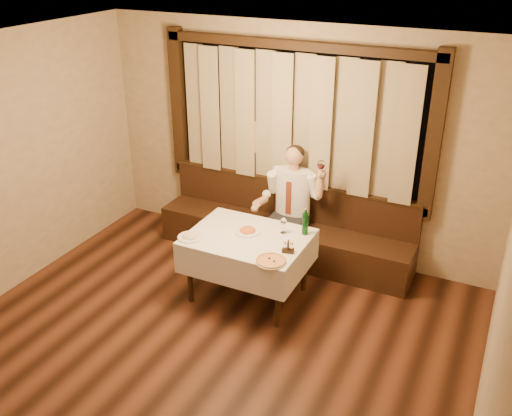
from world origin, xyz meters
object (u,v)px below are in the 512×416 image
at_px(dining_table, 248,245).
at_px(cruet_caddy, 288,248).
at_px(banquette, 285,232).
at_px(seated_man, 291,198).
at_px(pasta_cream, 190,235).
at_px(green_bottle, 305,223).
at_px(pasta_red, 248,229).
at_px(pizza, 271,261).

bearing_deg(dining_table, cruet_caddy, -14.50).
bearing_deg(banquette, seated_man, -40.18).
bearing_deg(seated_man, pasta_cream, -117.29).
xyz_separation_m(pasta_cream, green_bottle, (1.06, 0.61, 0.09)).
bearing_deg(cruet_caddy, pasta_red, 145.25).
height_order(banquette, dining_table, banquette).
relative_size(pasta_cream, cruet_caddy, 2.07).
bearing_deg(pizza, green_bottle, 82.78).
xyz_separation_m(dining_table, cruet_caddy, (0.52, -0.13, 0.15)).
bearing_deg(cruet_caddy, dining_table, 151.46).
xyz_separation_m(dining_table, pasta_cream, (-0.53, -0.30, 0.14)).
xyz_separation_m(pasta_cream, cruet_caddy, (1.05, 0.17, 0.01)).
bearing_deg(dining_table, green_bottle, 29.88).
bearing_deg(pasta_red, green_bottle, 21.71).
height_order(banquette, green_bottle, green_bottle).
xyz_separation_m(dining_table, pizza, (0.44, -0.38, 0.12)).
relative_size(pasta_red, cruet_caddy, 2.17).
bearing_deg(pasta_red, pizza, -43.40).
distance_m(banquette, pasta_red, 1.06).
height_order(pizza, pasta_cream, pasta_cream).
xyz_separation_m(pizza, pasta_cream, (-0.97, 0.08, 0.02)).
relative_size(pizza, cruet_caddy, 2.40).
relative_size(cruet_caddy, seated_man, 0.09).
distance_m(banquette, seated_man, 0.55).
height_order(pizza, pasta_red, pasta_red).
bearing_deg(dining_table, banquette, 90.00).
bearing_deg(banquette, cruet_caddy, -65.81).
relative_size(dining_table, pasta_cream, 4.68).
distance_m(cruet_caddy, seated_man, 1.15).
height_order(pizza, green_bottle, green_bottle).
distance_m(pasta_red, pasta_cream, 0.62).
distance_m(dining_table, pizza, 0.60).
xyz_separation_m(pizza, seated_man, (-0.34, 1.31, 0.07)).
distance_m(dining_table, cruet_caddy, 0.56).
bearing_deg(pasta_cream, pasta_red, 37.73).
bearing_deg(dining_table, pasta_red, 117.58).
distance_m(pizza, pasta_red, 0.67).
xyz_separation_m(dining_table, pasta_red, (-0.04, 0.08, 0.14)).
bearing_deg(pasta_cream, green_bottle, 29.75).
bearing_deg(dining_table, pasta_cream, -150.38).
bearing_deg(cruet_caddy, pizza, -121.40).
distance_m(green_bottle, seated_man, 0.76).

